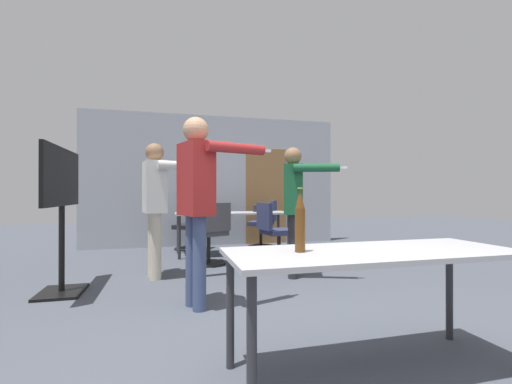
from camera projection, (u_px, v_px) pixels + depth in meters
back_wall at (217, 181)px, 7.20m from camera, size 5.28×0.12×2.71m
conference_table_near at (373, 263)px, 2.07m from camera, size 1.78×0.67×0.74m
conference_table_far at (233, 216)px, 6.13m from camera, size 2.03×0.69×0.74m
tv_screen at (62, 200)px, 3.70m from camera, size 0.44×1.27×1.58m
person_center_tall at (197, 191)px, 3.24m from camera, size 0.91×0.57×1.81m
person_near_casual at (156, 197)px, 4.40m from camera, size 0.87×0.67×1.73m
person_far_watching at (294, 199)px, 4.45m from camera, size 0.71×0.78×1.68m
office_chair_far_left at (275, 234)px, 5.38m from camera, size 0.59×0.54×0.94m
office_chair_side_rolled at (211, 235)px, 5.16m from camera, size 0.61×0.65×0.94m
office_chair_mid_tucked at (192, 228)px, 6.59m from camera, size 0.67×0.65×0.90m
office_chair_far_right at (265, 225)px, 6.88m from camera, size 0.67×0.64×0.94m
beer_bottle at (300, 222)px, 2.00m from camera, size 0.06×0.06×0.38m
drink_cup at (255, 209)px, 6.31m from camera, size 0.07×0.07×0.12m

